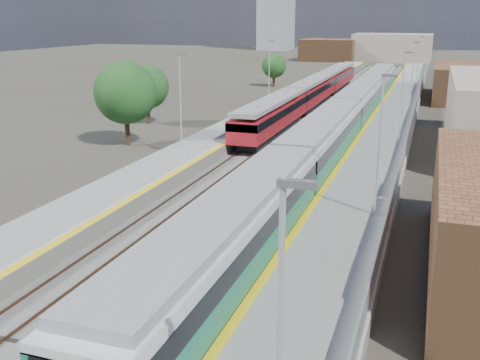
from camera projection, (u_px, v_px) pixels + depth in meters
The scene contains 11 objects.
ground at pixel (337, 130), 57.91m from camera, with size 320.00×320.00×0.00m, color #47443A.
ballast_bed at pixel (320, 124), 60.87m from camera, with size 10.50×155.00×0.06m, color #565451.
tracks at pixel (328, 121), 62.19m from camera, with size 8.96×160.00×0.17m.
platform_right at pixel (392, 124), 58.39m from camera, with size 4.70×155.00×8.52m.
platform_left at pixel (260, 116), 62.84m from camera, with size 4.30×155.00×8.52m.
buildings at pixel (325, 19), 141.05m from camera, with size 72.00×185.50×40.00m.
green_train at pixel (345, 116), 52.10m from camera, with size 3.06×85.04×3.37m.
red_train at pixel (312, 91), 71.58m from camera, with size 2.80×56.78×3.53m.
tree_a at pixel (125, 93), 49.81m from camera, with size 5.56×5.56×7.54m.
tree_b at pixel (147, 87), 60.36m from camera, with size 4.68×4.68×6.34m.
tree_c at pixel (274, 66), 93.08m from camera, with size 4.01×4.01×5.43m.
Camera 1 is at (8.94, -7.23, 11.23)m, focal length 42.00 mm.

